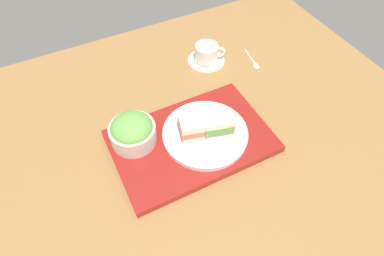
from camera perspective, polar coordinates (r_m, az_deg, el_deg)
ground_plane at (r=90.28cm, az=-2.40°, el=-1.27°), size 140.00×100.00×3.00cm
serving_tray at (r=85.84cm, az=-0.09°, el=-2.30°), size 40.67×26.48×2.05cm
sandwich_plate at (r=85.21cm, az=2.31°, el=-1.00°), size 22.37×22.37×1.40cm
sandwich_near at (r=82.25cm, az=0.32°, el=0.13°), size 8.55×7.41×5.19cm
sandwich_far at (r=83.05cm, az=4.43°, el=0.71°), size 8.70×7.54×5.39cm
salad_bowl at (r=83.12cm, az=-10.37°, el=-0.52°), size 11.83×11.83×8.05cm
coffee_cup at (r=108.49cm, az=2.59°, el=12.76°), size 12.11×12.11×6.02cm
teaspoon at (r=110.81cm, az=10.85°, el=11.20°), size 2.64×10.35×0.80cm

